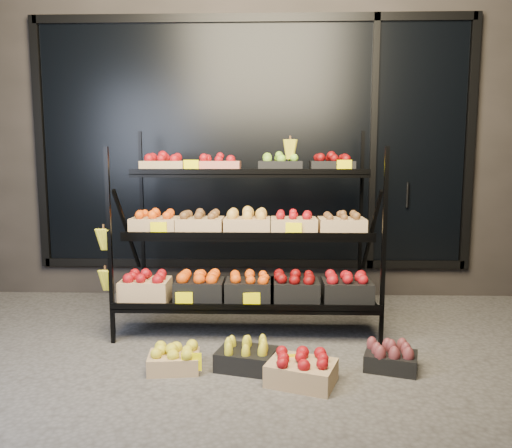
{
  "coord_description": "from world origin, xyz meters",
  "views": [
    {
      "loc": [
        0.18,
        -3.48,
        1.42
      ],
      "look_at": [
        0.07,
        0.55,
        0.88
      ],
      "focal_mm": 35.0,
      "sensor_mm": 36.0,
      "label": 1
    }
  ],
  "objects_px": {
    "display_rack": "(246,235)",
    "floor_crate_left": "(174,358)",
    "floor_crate_midright": "(302,369)",
    "floor_crate_midleft": "(246,355)"
  },
  "relations": [
    {
      "from": "display_rack",
      "to": "floor_crate_midright",
      "type": "relative_size",
      "value": 4.47
    },
    {
      "from": "floor_crate_left",
      "to": "floor_crate_midleft",
      "type": "relative_size",
      "value": 0.82
    },
    {
      "from": "floor_crate_left",
      "to": "floor_crate_midright",
      "type": "distance_m",
      "value": 0.86
    },
    {
      "from": "floor_crate_left",
      "to": "floor_crate_midright",
      "type": "xyz_separation_m",
      "value": [
        0.84,
        -0.17,
        0.01
      ]
    },
    {
      "from": "display_rack",
      "to": "floor_crate_left",
      "type": "xyz_separation_m",
      "value": [
        -0.44,
        -0.9,
        -0.7
      ]
    },
    {
      "from": "floor_crate_midleft",
      "to": "floor_crate_midright",
      "type": "xyz_separation_m",
      "value": [
        0.36,
        -0.22,
        0.01
      ]
    },
    {
      "from": "display_rack",
      "to": "floor_crate_midright",
      "type": "height_order",
      "value": "display_rack"
    },
    {
      "from": "display_rack",
      "to": "floor_crate_midleft",
      "type": "xyz_separation_m",
      "value": [
        0.04,
        -0.86,
        -0.7
      ]
    },
    {
      "from": "floor_crate_left",
      "to": "floor_crate_midright",
      "type": "height_order",
      "value": "floor_crate_midright"
    },
    {
      "from": "display_rack",
      "to": "floor_crate_left",
      "type": "bearing_deg",
      "value": -116.15
    }
  ]
}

